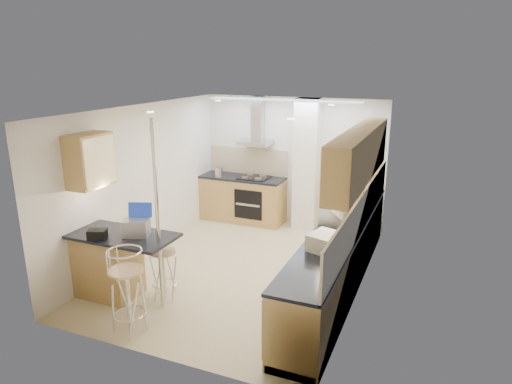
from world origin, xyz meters
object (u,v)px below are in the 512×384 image
at_px(microwave, 336,215).
at_px(bar_stool_near, 128,291).
at_px(laptop, 136,228).
at_px(bread_bin, 324,242).
at_px(bar_stool_end, 164,267).

xyz_separation_m(microwave, bar_stool_near, (-1.97, -2.17, -0.53)).
distance_m(laptop, bread_bin, 2.45).
bearing_deg(bar_stool_end, laptop, 169.28).
xyz_separation_m(microwave, bar_stool_end, (-2.05, -1.31, -0.61)).
bearing_deg(bar_stool_near, bread_bin, 21.68).
relative_size(microwave, bar_stool_near, 0.50).
relative_size(laptop, bar_stool_near, 0.31).
bearing_deg(bar_stool_end, bread_bin, -34.10).
bearing_deg(bar_stool_near, microwave, 38.31).
bearing_deg(laptop, microwave, 11.70).
bearing_deg(microwave, laptop, 127.30).
bearing_deg(bar_stool_end, bar_stool_near, -129.25).
height_order(bar_stool_near, bread_bin, bread_bin).
distance_m(bar_stool_end, bread_bin, 2.22).
height_order(microwave, bar_stool_end, microwave).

